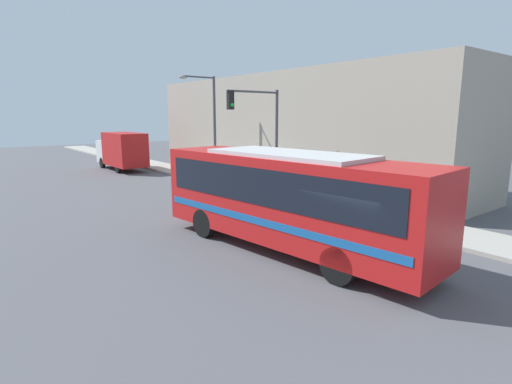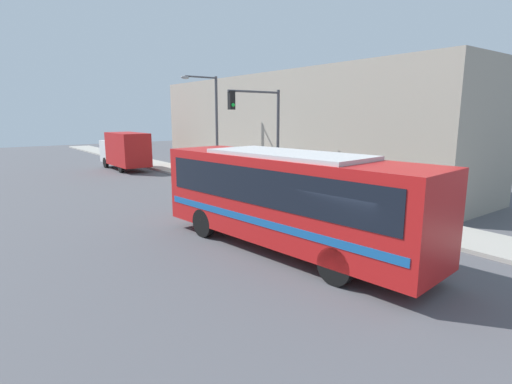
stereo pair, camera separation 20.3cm
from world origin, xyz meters
name	(u,v)px [view 1 (the left image)]	position (x,y,z in m)	size (l,w,h in m)	color
ground_plane	(358,275)	(0.00, 0.00, 0.00)	(120.00, 120.00, 0.00)	#515156
sidewalk	(194,175)	(5.87, 20.00, 0.07)	(2.74, 70.00, 0.15)	#A8A399
building_facade	(291,129)	(10.24, 13.97, 3.60)	(6.00, 25.94, 7.20)	#9E9384
city_bus	(288,194)	(-0.13, 2.91, 1.96)	(3.59, 10.55, 3.37)	red
delivery_truck	(122,150)	(2.70, 26.58, 1.69)	(2.21, 6.70, 3.12)	#B21919
fire_hydrant	(379,212)	(5.10, 2.91, 0.53)	(0.23, 0.31, 0.77)	#999999
traffic_light_pole	(261,125)	(4.18, 9.70, 4.05)	(3.28, 0.35, 5.72)	#47474C
parking_meter	(263,177)	(5.10, 10.71, 1.08)	(0.14, 0.14, 1.38)	#47474C
street_lamp	(210,120)	(5.00, 16.11, 4.27)	(2.60, 0.28, 6.88)	#47474C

